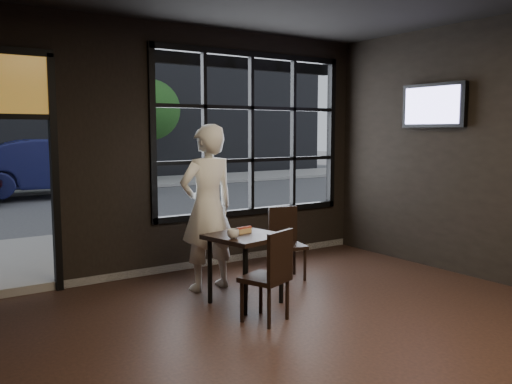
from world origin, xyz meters
TOP-DOWN VIEW (x-y plane):
  - floor at (0.00, 0.00)m, footprint 6.00×7.00m
  - window_frame at (1.20, 3.50)m, footprint 3.06×0.12m
  - cafe_table at (0.04, 1.86)m, footprint 0.82×0.82m
  - chair_near at (-0.11, 1.30)m, footprint 0.50×0.50m
  - chair_window at (1.00, 2.37)m, footprint 0.47×0.47m
  - man at (-0.04, 2.55)m, footprint 0.72×0.50m
  - hotdog at (0.06, 1.94)m, footprint 0.21×0.11m
  - cup at (-0.19, 1.75)m, footprint 0.15×0.15m
  - tv at (2.93, 1.76)m, footprint 0.11×0.98m
  - navy_car at (0.73, 12.74)m, footprint 4.74×2.04m
  - tree_right at (4.67, 15.16)m, footprint 2.14×2.14m

SIDE VIEW (x-z plane):
  - floor at x=0.00m, z-range -0.02..0.00m
  - cafe_table at x=0.04m, z-range 0.00..0.75m
  - chair_window at x=1.00m, z-range 0.00..0.89m
  - chair_near at x=-0.11m, z-range 0.00..0.91m
  - hotdog at x=0.06m, z-range 0.75..0.81m
  - cup at x=-0.19m, z-range 0.75..0.85m
  - navy_car at x=0.73m, z-range 0.10..1.62m
  - man at x=-0.04m, z-range 0.00..1.92m
  - window_frame at x=1.20m, z-range 0.66..2.94m
  - tv at x=2.93m, z-range 1.89..2.47m
  - tree_right at x=4.67m, z-range 0.75..4.40m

